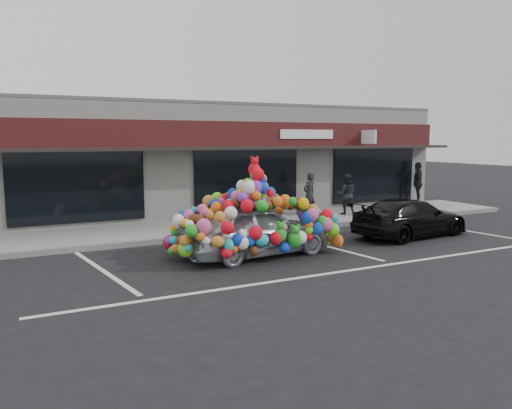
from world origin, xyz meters
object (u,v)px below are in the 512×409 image
toy_car (255,224)px  pedestrian_c (418,183)px  pedestrian_a (309,194)px  pedestrian_b (346,194)px  black_sedan (410,218)px

toy_car → pedestrian_c: bearing=-70.4°
toy_car → pedestrian_a: (4.50, 4.43, 0.09)m
pedestrian_a → pedestrian_b: bearing=141.3°
black_sedan → pedestrian_b: size_ratio=2.63×
pedestrian_a → pedestrian_c: 6.05m
pedestrian_a → pedestrian_b: 1.40m
toy_car → pedestrian_b: 6.99m
toy_car → pedestrian_b: toy_car is taller
pedestrian_c → pedestrian_b: bearing=-36.3°
black_sedan → pedestrian_a: pedestrian_a is taller
toy_car → pedestrian_b: bearing=-62.0°
pedestrian_a → pedestrian_b: (1.30, -0.53, -0.02)m
pedestrian_a → toy_car: bearing=28.0°
pedestrian_a → pedestrian_b: size_ratio=1.03×
toy_car → pedestrian_c: 11.66m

